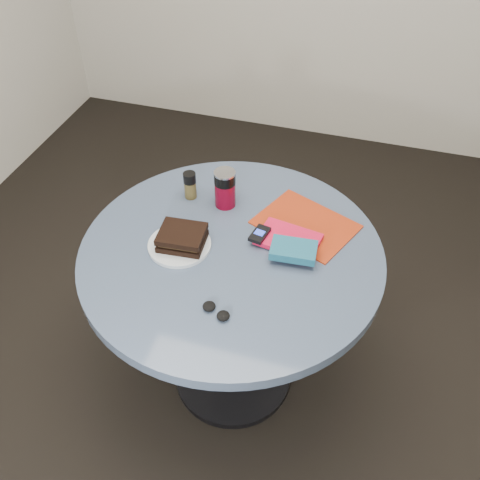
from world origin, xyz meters
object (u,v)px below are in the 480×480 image
(red_book, at_px, (288,239))
(novel, at_px, (294,250))
(headphones, at_px, (216,311))
(plate, at_px, (180,245))
(magazine, at_px, (306,224))
(soda_can, at_px, (225,189))
(sandwich, at_px, (182,237))
(table, at_px, (232,283))
(pepper_grinder, at_px, (190,185))
(mp3_player, at_px, (260,234))

(red_book, height_order, novel, novel)
(headphones, bearing_deg, plate, 131.41)
(headphones, bearing_deg, magazine, 69.42)
(headphones, bearing_deg, soda_can, 104.77)
(sandwich, xyz_separation_m, soda_can, (0.07, 0.25, 0.03))
(sandwich, bearing_deg, novel, 7.82)
(table, bearing_deg, magazine, 41.93)
(table, height_order, plate, plate)
(pepper_grinder, height_order, red_book, pepper_grinder)
(soda_can, relative_size, headphones, 1.39)
(table, xyz_separation_m, pepper_grinder, (-0.22, 0.22, 0.22))
(sandwich, xyz_separation_m, red_book, (0.33, 0.12, -0.03))
(plate, bearing_deg, red_book, 19.93)
(novel, bearing_deg, red_book, 110.12)
(novel, relative_size, mp3_player, 1.63)
(table, xyz_separation_m, magazine, (0.21, 0.19, 0.17))
(novel, height_order, headphones, novel)
(table, height_order, novel, novel)
(red_book, bearing_deg, sandwich, -150.57)
(table, xyz_separation_m, plate, (-0.17, -0.04, 0.17))
(plate, relative_size, headphones, 2.05)
(sandwich, bearing_deg, table, 11.36)
(red_book, bearing_deg, plate, -150.45)
(plate, height_order, mp3_player, mp3_player)
(soda_can, relative_size, mp3_player, 1.59)
(red_book, relative_size, novel, 1.37)
(pepper_grinder, bearing_deg, magazine, -4.38)
(magazine, bearing_deg, sandwich, -125.75)
(table, height_order, soda_can, soda_can)
(soda_can, distance_m, magazine, 0.31)
(plate, height_order, novel, novel)
(soda_can, bearing_deg, plate, -107.09)
(soda_can, xyz_separation_m, mp3_player, (0.17, -0.15, -0.04))
(plate, bearing_deg, magazine, 30.75)
(red_book, distance_m, mp3_player, 0.10)
(pepper_grinder, bearing_deg, sandwich, -75.30)
(plate, xyz_separation_m, pepper_grinder, (-0.06, 0.26, 0.05))
(table, distance_m, red_book, 0.26)
(sandwich, height_order, novel, sandwich)
(soda_can, xyz_separation_m, headphones, (0.13, -0.48, -0.06))
(sandwich, relative_size, red_book, 0.78)
(table, distance_m, headphones, 0.32)
(sandwich, relative_size, headphones, 1.53)
(soda_can, xyz_separation_m, pepper_grinder, (-0.13, 0.01, -0.02))
(sandwich, relative_size, mp3_player, 1.74)
(magazine, distance_m, mp3_player, 0.18)
(plate, relative_size, mp3_player, 2.33)
(headphones, bearing_deg, pepper_grinder, 118.12)
(soda_can, relative_size, magazine, 0.45)
(soda_can, bearing_deg, pepper_grinder, 177.69)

